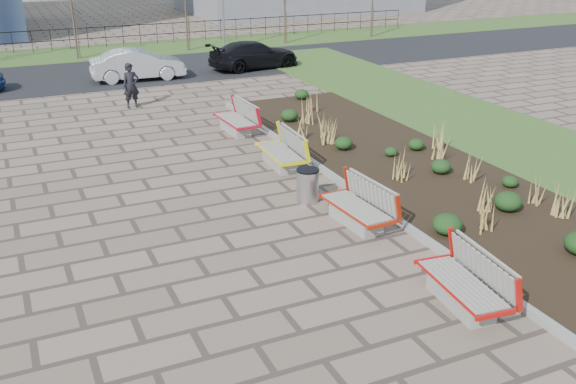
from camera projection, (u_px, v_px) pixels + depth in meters
name	position (u px, v px, depth m)	size (l,w,h in m)	color
ground	(281.00, 308.00, 11.57)	(120.00, 120.00, 0.00)	#796253
planting_bed	(411.00, 169.00, 18.16)	(4.50, 18.00, 0.10)	black
planting_curb	(339.00, 181.00, 17.26)	(0.16, 18.00, 0.15)	gray
grass_verge_near	(538.00, 148.00, 20.00)	(5.00, 38.00, 0.04)	#33511E
grass_verge_far	(74.00, 54.00, 35.14)	(80.00, 5.00, 0.04)	#33511E
road	(91.00, 75.00, 30.09)	(80.00, 7.00, 0.02)	black
bench_a	(462.00, 281.00, 11.49)	(0.90, 2.10, 1.00)	red
bench_b	(356.00, 205.00, 14.66)	(0.90, 2.10, 1.00)	#B6230C
bench_c	(280.00, 150.00, 18.32)	(0.90, 2.10, 1.00)	#FFF00D
bench_d	(235.00, 118.00, 21.44)	(0.90, 2.10, 1.00)	red
litter_bin	(308.00, 186.00, 15.97)	(0.55, 0.55, 0.84)	#B2B2B7
pedestrian	(131.00, 86.00, 24.31)	(0.62, 0.41, 1.71)	black
car_silver	(138.00, 65.00, 28.89)	(1.45, 4.16, 1.37)	#9C9EA3
car_black	(254.00, 55.00, 31.33)	(1.84, 4.53, 1.31)	black
tree_c	(73.00, 19.00, 33.11)	(1.40, 1.40, 4.00)	#4C3D2D
tree_d	(186.00, 14.00, 35.42)	(1.40, 1.40, 4.00)	#4C3D2D
tree_e	(285.00, 9.00, 37.72)	(1.40, 1.40, 4.00)	#4C3D2D
tree_f	(372.00, 4.00, 40.02)	(1.40, 1.40, 4.00)	#4C3D2D
railing_fence	(69.00, 39.00, 36.17)	(44.00, 0.10, 1.20)	black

